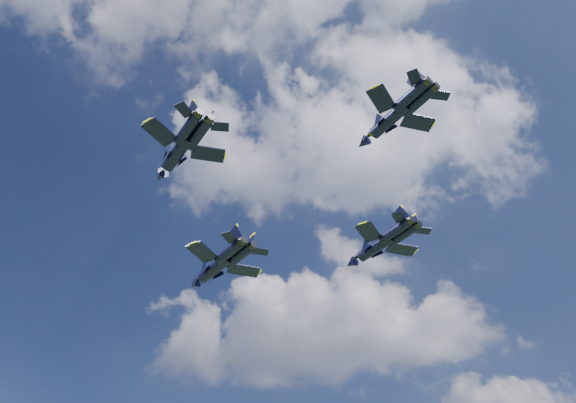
{
  "coord_description": "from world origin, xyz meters",
  "views": [
    {
      "loc": [
        13.7,
        -51.82,
        3.06
      ],
      "look_at": [
        0.12,
        7.61,
        56.23
      ],
      "focal_mm": 35.0,
      "sensor_mm": 36.0,
      "label": 1
    }
  ],
  "objects_px": {
    "jet_right": "(374,248)",
    "jet_slot": "(387,122)",
    "jet_left": "(176,154)",
    "jet_lead": "(214,269)"
  },
  "relations": [
    {
      "from": "jet_right",
      "to": "jet_slot",
      "type": "relative_size",
      "value": 1.19
    },
    {
      "from": "jet_slot",
      "to": "jet_left",
      "type": "bearing_deg",
      "value": 135.53
    },
    {
      "from": "jet_lead",
      "to": "jet_right",
      "type": "height_order",
      "value": "jet_right"
    },
    {
      "from": "jet_right",
      "to": "jet_slot",
      "type": "distance_m",
      "value": 26.34
    },
    {
      "from": "jet_left",
      "to": "jet_right",
      "type": "distance_m",
      "value": 36.24
    },
    {
      "from": "jet_slot",
      "to": "jet_lead",
      "type": "bearing_deg",
      "value": 92.69
    },
    {
      "from": "jet_lead",
      "to": "jet_right",
      "type": "distance_m",
      "value": 26.73
    },
    {
      "from": "jet_left",
      "to": "jet_right",
      "type": "relative_size",
      "value": 0.88
    },
    {
      "from": "jet_lead",
      "to": "jet_slot",
      "type": "bearing_deg",
      "value": -90.09
    },
    {
      "from": "jet_left",
      "to": "jet_right",
      "type": "height_order",
      "value": "jet_right"
    }
  ]
}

